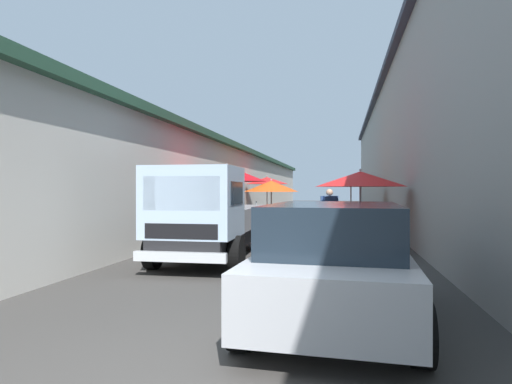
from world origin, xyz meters
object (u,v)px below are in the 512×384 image
object	(u,v)px
fruit_stall_far_left	(267,187)
vendor_by_crates	(329,210)
fruit_stall_far_right	(351,188)
parked_scooter	(257,219)
fruit_stall_near_right	(360,186)
hatchback_car	(335,260)
fruit_stall_near_left	(227,180)
fruit_stall_mid_lane	(272,190)
delivery_truck	(204,217)

from	to	relation	value
fruit_stall_far_left	vendor_by_crates	world-z (taller)	fruit_stall_far_left
fruit_stall_far_right	parked_scooter	xyz separation A→B (m)	(-2.78, 3.72, -1.24)
fruit_stall_far_left	parked_scooter	distance (m)	5.16
fruit_stall_near_right	parked_scooter	size ratio (longest dim) A/B	1.53
fruit_stall_far_right	hatchback_car	world-z (taller)	fruit_stall_far_right
fruit_stall_near_right	fruit_stall_near_left	world-z (taller)	fruit_stall_near_left
fruit_stall_near_left	fruit_stall_far_right	distance (m)	7.65
fruit_stall_mid_lane	hatchback_car	size ratio (longest dim) A/B	0.61
vendor_by_crates	fruit_stall_near_left	bearing A→B (deg)	109.41
fruit_stall_near_left	parked_scooter	size ratio (longest dim) A/B	1.48
fruit_stall_near_right	vendor_by_crates	world-z (taller)	fruit_stall_near_right
vendor_by_crates	parked_scooter	bearing A→B (deg)	47.35
parked_scooter	vendor_by_crates	bearing A→B (deg)	-132.65
fruit_stall_near_left	fruit_stall_far_right	size ratio (longest dim) A/B	0.95
fruit_stall_near_right	fruit_stall_far_left	bearing A→B (deg)	25.27
fruit_stall_near_right	fruit_stall_far_right	size ratio (longest dim) A/B	0.98
fruit_stall_near_left	fruit_stall_mid_lane	xyz separation A→B (m)	(5.84, -0.46, -0.33)
fruit_stall_near_left	hatchback_car	bearing A→B (deg)	-155.08
fruit_stall_near_left	hatchback_car	world-z (taller)	fruit_stall_near_left
fruit_stall_near_right	delivery_truck	world-z (taller)	fruit_stall_near_right
fruit_stall_near_right	hatchback_car	distance (m)	7.15
delivery_truck	fruit_stall_far_left	bearing A→B (deg)	3.85
fruit_stall_near_left	fruit_stall_mid_lane	size ratio (longest dim) A/B	1.02
fruit_stall_mid_lane	parked_scooter	size ratio (longest dim) A/B	1.44
hatchback_car	vendor_by_crates	bearing A→B (deg)	2.04
fruit_stall_near_right	delivery_truck	size ratio (longest dim) A/B	0.52
parked_scooter	fruit_stall_mid_lane	bearing A→B (deg)	-7.65
fruit_stall_far_left	fruit_stall_near_right	size ratio (longest dim) A/B	0.91
fruit_stall_mid_lane	hatchback_car	xyz separation A→B (m)	(-13.18, -2.95, -0.86)
fruit_stall_far_right	fruit_stall_mid_lane	bearing A→B (deg)	101.99
delivery_truck	vendor_by_crates	bearing A→B (deg)	-26.53
fruit_stall_near_right	fruit_stall_mid_lane	size ratio (longest dim) A/B	1.06
delivery_truck	fruit_stall_mid_lane	bearing A→B (deg)	0.69
fruit_stall_near_right	fruit_stall_mid_lane	bearing A→B (deg)	29.99
fruit_stall_far_right	vendor_by_crates	xyz separation A→B (m)	(-5.47, 0.79, -0.74)
fruit_stall_far_left	fruit_stall_near_right	xyz separation A→B (m)	(-9.06, -4.28, -0.02)
fruit_stall_mid_lane	parked_scooter	distance (m)	2.36
hatchback_car	delivery_truck	world-z (taller)	delivery_truck
fruit_stall_near_left	hatchback_car	xyz separation A→B (m)	(-7.35, -3.41, -1.19)
fruit_stall_far_left	vendor_by_crates	bearing A→B (deg)	-156.15
fruit_stall_near_right	fruit_stall_near_left	bearing A→B (deg)	85.86
delivery_truck	fruit_stall_far_right	bearing A→B (deg)	-17.51
vendor_by_crates	hatchback_car	bearing A→B (deg)	-177.96
fruit_stall_mid_lane	fruit_stall_far_left	bearing A→B (deg)	14.16
fruit_stall_near_right	parked_scooter	world-z (taller)	fruit_stall_near_right
fruit_stall_near_right	fruit_stall_far_right	distance (m)	6.86
hatchback_car	fruit_stall_near_right	bearing A→B (deg)	-4.73
fruit_stall_near_right	fruit_stall_far_right	xyz separation A→B (m)	(6.86, 0.09, -0.03)
fruit_stall_near_left	vendor_by_crates	bearing A→B (deg)	-70.59
fruit_stall_far_left	fruit_stall_mid_lane	distance (m)	3.03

